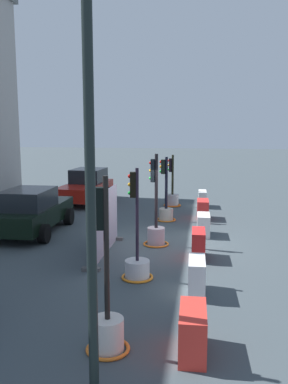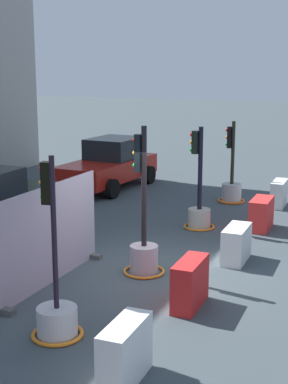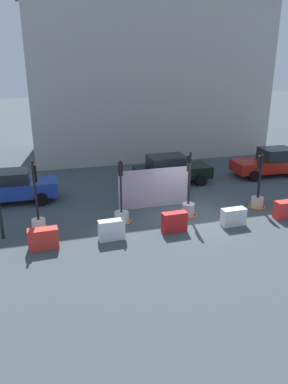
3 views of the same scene
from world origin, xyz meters
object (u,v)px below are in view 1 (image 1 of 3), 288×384
construction_barrier_4 (203,209)px  traffic_light_4 (172,197)px  traffic_light_1 (137,262)px  traffic_light_2 (156,229)px  street_lamp_post (89,121)px  construction_barrier_0 (193,331)px  traffic_light_0 (107,321)px  construction_barrier_5 (202,199)px  construction_barrier_2 (198,244)px  construction_barrier_1 (197,276)px  construction_barrier_3 (203,225)px  car_red_compact (86,186)px  car_black_sedan (32,211)px  traffic_light_3 (166,208)px

construction_barrier_4 → traffic_light_4: bearing=29.7°
traffic_light_1 → traffic_light_2: (3.12, -0.11, 0.11)m
traffic_light_4 → street_lamp_post: (-14.91, -0.12, 3.52)m
construction_barrier_0 → construction_barrier_4: (10.70, -0.07, 0.00)m
traffic_light_0 → construction_barrier_5: 13.59m
construction_barrier_2 → construction_barrier_1: bearing=-179.7°
traffic_light_0 → traffic_light_4: bearing=-0.2°
traffic_light_1 → street_lamp_post: size_ratio=0.45×
traffic_light_1 → construction_barrier_5: size_ratio=2.64×
construction_barrier_1 → construction_barrier_2: (2.67, 0.01, 0.01)m
traffic_light_2 → traffic_light_4: (6.83, 0.01, -0.10)m
construction_barrier_0 → construction_barrier_3: bearing=-0.9°
traffic_light_2 → traffic_light_4: bearing=0.1°
construction_barrier_0 → construction_barrier_4: size_ratio=1.03×
car_red_compact → traffic_light_1: bearing=-157.2°
traffic_light_2 → construction_barrier_1: size_ratio=2.87×
traffic_light_0 → construction_barrier_2: bearing=-15.1°
traffic_light_0 → traffic_light_1: bearing=1.0°
construction_barrier_1 → traffic_light_1: bearing=63.8°
car_black_sedan → traffic_light_4: bearing=-38.0°
traffic_light_4 → construction_barrier_3: size_ratio=2.35×
traffic_light_2 → construction_barrier_0: (-6.52, -1.42, -0.14)m
traffic_light_0 → construction_barrier_4: 10.94m
traffic_light_4 → traffic_light_3: bearing=179.8°
construction_barrier_0 → traffic_light_0: bearing=95.0°
construction_barrier_1 → construction_barrier_3: bearing=-1.2°
traffic_light_0 → traffic_light_4: 13.48m
traffic_light_3 → construction_barrier_0: (-10.17, -1.45, -0.13)m
traffic_light_2 → construction_barrier_4: (4.18, -1.50, -0.13)m
traffic_light_3 → construction_barrier_4: 1.62m
construction_barrier_1 → traffic_light_2: bearing=20.2°
traffic_light_2 → construction_barrier_3: size_ratio=2.81×
traffic_light_1 → construction_barrier_3: (4.59, -1.66, -0.05)m
construction_barrier_2 → car_black_sedan: bearing=71.2°
traffic_light_4 → construction_barrier_3: traffic_light_4 is taller
construction_barrier_2 → street_lamp_post: (-6.88, 1.31, 3.54)m
traffic_light_3 → street_lamp_post: (-11.73, -0.13, 3.43)m
construction_barrier_3 → construction_barrier_4: bearing=1.1°
traffic_light_1 → traffic_light_4: 9.95m
construction_barrier_2 → construction_barrier_4: construction_barrier_2 is taller
construction_barrier_0 → street_lamp_post: (-1.56, 1.32, 3.56)m
street_lamp_post → car_black_sedan: bearing=28.1°
traffic_light_0 → street_lamp_post: size_ratio=0.48×
traffic_light_0 → traffic_light_2: size_ratio=1.03×
traffic_light_3 → construction_barrier_4: bearing=-70.6°
traffic_light_1 → traffic_light_2: size_ratio=0.95×
construction_barrier_0 → car_black_sedan: car_black_sedan is taller
construction_barrier_4 → car_black_sedan: size_ratio=0.25×
traffic_light_4 → construction_barrier_2: bearing=-169.9°
construction_barrier_0 → construction_barrier_3: 8.00m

